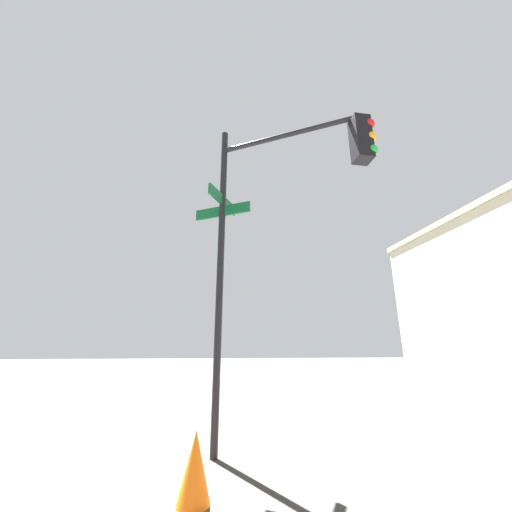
{
  "coord_description": "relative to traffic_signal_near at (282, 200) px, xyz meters",
  "views": [
    {
      "loc": [
        -2.03,
        -7.49,
        1.54
      ],
      "look_at": [
        -7.36,
        -6.59,
        3.19
      ],
      "focal_mm": 21.45,
      "sensor_mm": 36.0,
      "label": 1
    }
  ],
  "objects": [
    {
      "name": "traffic_cone",
      "position": [
        0.78,
        -1.25,
        -3.65
      ],
      "size": [
        0.36,
        0.36,
        0.69
      ],
      "primitive_type": "cone",
      "color": "orange",
      "rests_on": "ground_plane"
    },
    {
      "name": "traffic_signal_near",
      "position": [
        0.0,
        0.0,
        0.0
      ],
      "size": [
        1.9,
        2.86,
        5.68
      ],
      "color": "black",
      "rests_on": "ground_plane"
    }
  ]
}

